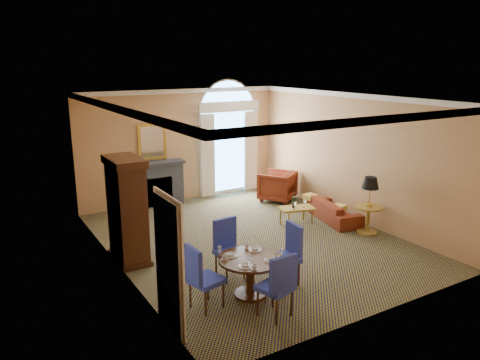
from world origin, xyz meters
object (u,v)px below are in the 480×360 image
armoire (127,212)px  coffee_table (297,208)px  sofa (334,210)px  dining_table (250,267)px  armchair (277,186)px  side_table (369,198)px

armoire → coffee_table: armoire is taller
armoire → sofa: (5.27, -0.27, -0.78)m
dining_table → coffee_table: dining_table is taller
armoire → coffee_table: size_ratio=2.25×
dining_table → armchair: 5.77m
dining_table → armchair: bearing=50.1°
coffee_table → side_table: bearing=-35.6°
armoire → armchair: bearing=20.7°
armoire → sofa: bearing=-3.0°
sofa → side_table: (0.05, -1.10, 0.60)m
sofa → coffee_table: coffee_table is taller
coffee_table → sofa: bearing=2.2°
armoire → side_table: bearing=-14.5°
armoire → side_table: (5.32, -1.37, -0.18)m
coffee_table → side_table: size_ratio=0.71×
sofa → side_table: size_ratio=1.31×
dining_table → side_table: side_table is taller
coffee_table → dining_table: bearing=-123.4°
sofa → coffee_table: (-1.02, 0.25, 0.16)m
armchair → coffee_table: 2.07m
armoire → dining_table: size_ratio=1.92×
sofa → armchair: bearing=19.0°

